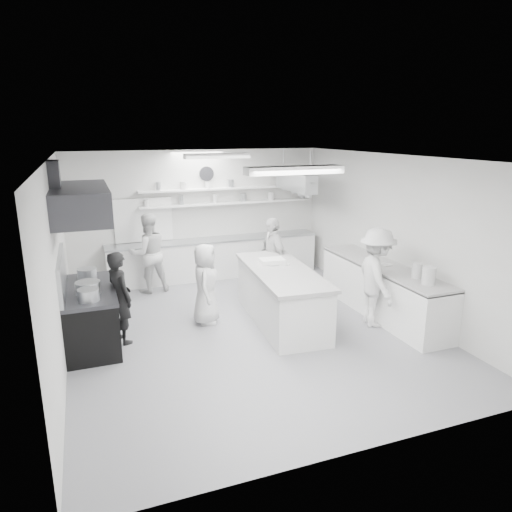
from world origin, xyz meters
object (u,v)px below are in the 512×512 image
object	(u,v)px
right_counter	(382,291)
cook_back	(148,253)
back_counter	(215,258)
cook_stove	(120,297)
prep_island	(281,297)
stove	(91,318)

from	to	relation	value
right_counter	cook_back	world-z (taller)	cook_back
back_counter	cook_stove	xyz separation A→B (m)	(-2.43, -2.91, 0.32)
prep_island	cook_stove	bearing A→B (deg)	-178.90
right_counter	prep_island	size ratio (longest dim) A/B	1.27
back_counter	cook_stove	distance (m)	3.81
right_counter	prep_island	world-z (taller)	prep_island
prep_island	cook_stove	xyz separation A→B (m)	(-2.82, 0.15, 0.30)
prep_island	cook_back	distance (m)	3.28
stove	cook_stove	bearing A→B (deg)	-13.47
cook_back	prep_island	bearing A→B (deg)	119.60
prep_island	back_counter	bearing A→B (deg)	101.48
stove	cook_back	distance (m)	2.64
prep_island	cook_back	bearing A→B (deg)	132.68
prep_island	cook_back	size ratio (longest dim) A/B	1.49
right_counter	cook_back	bearing A→B (deg)	144.12
right_counter	cook_stove	xyz separation A→B (m)	(-4.78, 0.49, 0.31)
cook_stove	cook_back	distance (m)	2.52
stove	back_counter	world-z (taller)	back_counter
back_counter	cook_stove	bearing A→B (deg)	-129.79
stove	cook_back	world-z (taller)	cook_back
back_counter	cook_back	world-z (taller)	cook_back
right_counter	cook_stove	size ratio (longest dim) A/B	2.12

